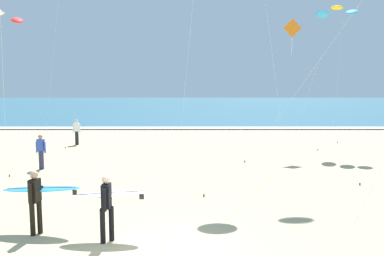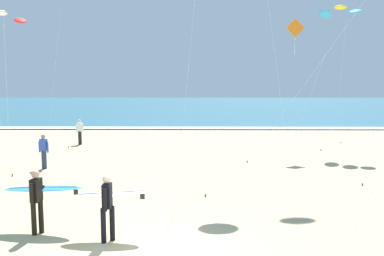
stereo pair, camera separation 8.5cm
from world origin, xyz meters
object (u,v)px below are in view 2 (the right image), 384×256
object	(u,v)px
kite_diamond_amber_far	(296,34)
bystander_blue_top	(44,151)
surfer_lead	(40,193)
bystander_white_top	(80,132)
surfer_trailing	(109,199)
kite_arc_ivory_high	(2,18)
kite_arc_golden_distant	(340,11)

from	to	relation	value
kite_diamond_amber_far	bystander_blue_top	bearing A→B (deg)	-159.42
surfer_lead	bystander_white_top	world-z (taller)	surfer_lead
bystander_white_top	bystander_blue_top	size ratio (longest dim) A/B	1.00
surfer_trailing	bystander_blue_top	bearing A→B (deg)	120.50
surfer_lead	bystander_blue_top	size ratio (longest dim) A/B	1.40
surfer_lead	surfer_trailing	size ratio (longest dim) A/B	1.14
kite_arc_ivory_high	bystander_blue_top	bearing A→B (deg)	4.23
kite_diamond_amber_far	kite_arc_golden_distant	world-z (taller)	kite_arc_golden_distant
surfer_lead	bystander_blue_top	bearing A→B (deg)	110.34
kite_diamond_amber_far	bystander_white_top	distance (m)	14.25
surfer_lead	surfer_trailing	xyz separation A→B (m)	(1.94, -0.50, -0.01)
surfer_lead	bystander_white_top	size ratio (longest dim) A/B	1.40
bystander_blue_top	kite_diamond_amber_far	bearing A→B (deg)	20.58
bystander_blue_top	surfer_lead	bearing A→B (deg)	-69.66
surfer_trailing	bystander_white_top	bearing A→B (deg)	108.89
surfer_trailing	kite_diamond_amber_far	size ratio (longest dim) A/B	0.27
surfer_lead	bystander_white_top	distance (m)	14.81
kite_arc_ivory_high	bystander_white_top	world-z (taller)	kite_arc_ivory_high
surfer_lead	kite_arc_golden_distant	xyz separation A→B (m)	(12.33, 13.08, 6.87)
bystander_white_top	bystander_blue_top	bearing A→B (deg)	-86.82
surfer_lead	kite_arc_golden_distant	world-z (taller)	kite_arc_golden_distant
kite_arc_ivory_high	kite_arc_golden_distant	size ratio (longest dim) A/B	0.85
kite_diamond_amber_far	bystander_blue_top	world-z (taller)	kite_diamond_amber_far
kite_diamond_amber_far	kite_arc_ivory_high	distance (m)	14.78
bystander_blue_top	surfer_trailing	bearing A→B (deg)	-59.50
surfer_lead	kite_diamond_amber_far	xyz separation A→B (m)	(9.66, 12.22, 5.53)
kite_diamond_amber_far	surfer_trailing	bearing A→B (deg)	-121.27
kite_arc_golden_distant	bystander_blue_top	xyz separation A→B (m)	(-15.12, -5.54, -7.11)
surfer_lead	surfer_trailing	bearing A→B (deg)	-14.36
surfer_lead	kite_arc_golden_distant	size ratio (longest dim) A/B	0.27
surfer_trailing	kite_arc_ivory_high	xyz separation A→B (m)	(-6.26, 7.92, 5.69)
surfer_trailing	kite_diamond_amber_far	world-z (taller)	kite_diamond_amber_far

